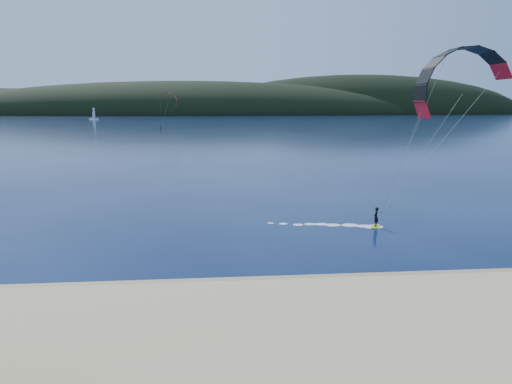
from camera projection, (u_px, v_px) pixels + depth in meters
ground at (241, 320)px, 22.79m from camera, size 1800.00×1800.00×0.00m
wet_sand at (237, 285)px, 27.18m from camera, size 220.00×2.50×0.10m
headland at (221, 114)px, 751.46m from camera, size 1200.00×310.00×140.00m
kitesurfer_near at (458, 99)px, 35.93m from camera, size 20.62×6.14×15.83m
kitesurfer_far at (168, 102)px, 206.04m from camera, size 9.88×7.85×17.90m
sailboat at (94, 119)px, 410.81m from camera, size 9.25×6.03×12.91m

